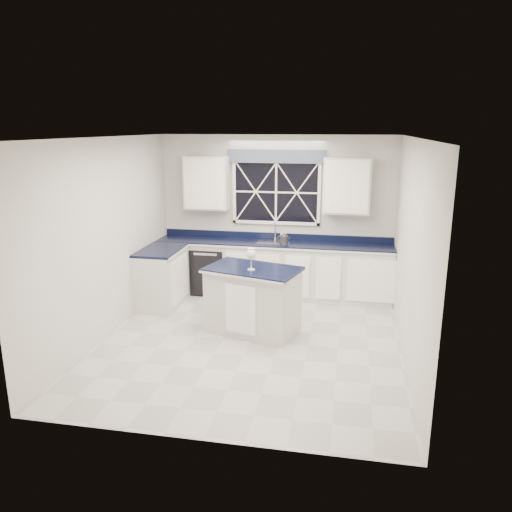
% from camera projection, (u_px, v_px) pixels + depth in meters
% --- Properties ---
extents(ground, '(4.50, 4.50, 0.00)m').
position_uv_depth(ground, '(251.00, 341.00, 6.78)').
color(ground, '#B9B9B4').
rests_on(ground, ground).
extents(back_wall, '(4.00, 0.10, 2.70)m').
position_uv_depth(back_wall, '(276.00, 215.00, 8.57)').
color(back_wall, silver).
rests_on(back_wall, ground).
extents(base_cabinets, '(3.99, 1.60, 0.90)m').
position_uv_depth(base_cabinets, '(252.00, 272.00, 8.42)').
color(base_cabinets, silver).
rests_on(base_cabinets, ground).
extents(countertop, '(3.98, 0.64, 0.04)m').
position_uv_depth(countertop, '(273.00, 243.00, 8.40)').
color(countertop, black).
rests_on(countertop, base_cabinets).
extents(dishwasher, '(0.60, 0.58, 0.82)m').
position_uv_depth(dishwasher, '(211.00, 269.00, 8.73)').
color(dishwasher, black).
rests_on(dishwasher, ground).
extents(window, '(1.65, 0.09, 1.26)m').
position_uv_depth(window, '(276.00, 187.00, 8.41)').
color(window, black).
rests_on(window, ground).
extents(upper_cabinets, '(3.10, 0.34, 0.90)m').
position_uv_depth(upper_cabinets, '(275.00, 184.00, 8.27)').
color(upper_cabinets, silver).
rests_on(upper_cabinets, ground).
extents(faucet, '(0.05, 0.20, 0.30)m').
position_uv_depth(faucet, '(275.00, 231.00, 8.54)').
color(faucet, '#AEAEB0').
rests_on(faucet, countertop).
extents(island, '(1.42, 1.07, 0.94)m').
position_uv_depth(island, '(253.00, 300.00, 7.00)').
color(island, silver).
rests_on(island, ground).
extents(rug, '(1.21, 0.86, 0.02)m').
position_uv_depth(rug, '(241.00, 308.00, 7.99)').
color(rug, '#ABABA6').
rests_on(rug, ground).
extents(kettle, '(0.24, 0.18, 0.17)m').
position_uv_depth(kettle, '(284.00, 238.00, 8.32)').
color(kettle, '#303033').
rests_on(kettle, countertop).
extents(wine_glass, '(0.13, 0.13, 0.30)m').
position_uv_depth(wine_glass, '(251.00, 255.00, 6.74)').
color(wine_glass, white).
rests_on(wine_glass, island).
extents(soap_bottle, '(0.11, 0.11, 0.21)m').
position_uv_depth(soap_bottle, '(283.00, 235.00, 8.45)').
color(soap_bottle, silver).
rests_on(soap_bottle, countertop).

